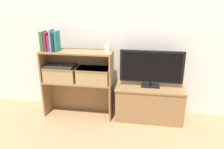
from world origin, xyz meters
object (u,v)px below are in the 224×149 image
Objects in this scene: tv_stand at (149,102)px; book_charcoal at (55,42)px; book_maroon at (47,42)px; book_forest at (43,41)px; book_teal at (57,41)px; storage_basket_left at (61,73)px; book_plum at (50,43)px; baby_monitor at (107,48)px; storage_basket_right at (93,75)px; laptop at (60,66)px; tv at (151,68)px; book_skyblue at (52,40)px.

book_charcoal reaches higher than tv_stand.
book_charcoal is (0.09, 0.00, -0.00)m from book_maroon.
book_teal is (0.17, 0.00, 0.00)m from book_forest.
book_plum is at bearing -170.63° from storage_basket_left.
book_plum is 0.06m from book_charcoal.
book_plum is 0.68m from baby_monitor.
baby_monitor is 0.35× the size of storage_basket_right.
laptop is (-0.42, -0.00, 0.09)m from storage_basket_right.
book_charcoal is (0.06, 0.00, 0.02)m from book_plum.
book_teal is 0.31m from laptop.
laptop is (0.13, 0.02, -0.30)m from book_maroon.
storage_basket_right is at bearing 2.20° from book_teal.
tv is at bearing 4.58° from book_teal.
book_teal reaches higher than baby_monitor.
book_maroon and book_charcoal have the same top height.
tv_stand is at bearing 4.41° from book_skyblue.
storage_basket_right is (-0.69, -0.07, -0.10)m from tv.
book_plum is at bearing -180.00° from book_skyblue.
tv_stand is 1.45m from book_maroon.
book_charcoal is at bearing 0.00° from book_skyblue.
book_forest is at bearing 180.00° from book_maroon.
book_forest reaches higher than baby_monitor.
book_forest reaches higher than tv.
book_teal is at bearing 0.00° from book_maroon.
book_forest is 0.11m from book_skyblue.
baby_monitor reaches higher than tv_stand.
book_charcoal is at bearing 0.00° from book_maroon.
laptop reaches higher than tv_stand.
baby_monitor is at bearing -173.50° from tv_stand.
storage_basket_left is (0.18, 0.02, -0.40)m from book_forest.
tv_stand is 1.41m from book_plum.
book_charcoal is at bearing -175.47° from tv_stand.
storage_basket_right is at bearing 1.56° from book_forest.
laptop is at bearing -90.00° from storage_basket_left.
book_skyblue is (0.03, 0.00, 0.04)m from book_plum.
book_skyblue is at bearing 0.00° from book_maroon.
book_forest is 0.08m from book_plum.
baby_monitor is (-0.52, -0.06, 0.23)m from tv.
book_plum is 0.39m from storage_basket_left.
storage_basket_left is (-0.58, -0.01, -0.33)m from baby_monitor.
book_charcoal is 0.63m from baby_monitor.
tv reaches higher than laptop.
book_maroon is at bearing -175.82° from tv_stand.
book_skyblue reaches higher than book_plum.
tv_stand is 2.11× the size of storage_basket_left.
book_teal is 0.58m from storage_basket_right.
book_forest reaches higher than book_charcoal.
book_forest is 1.06× the size of book_charcoal.
baby_monitor is at bearing 1.47° from laptop.
tv_stand is 4.54× the size of book_plum.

